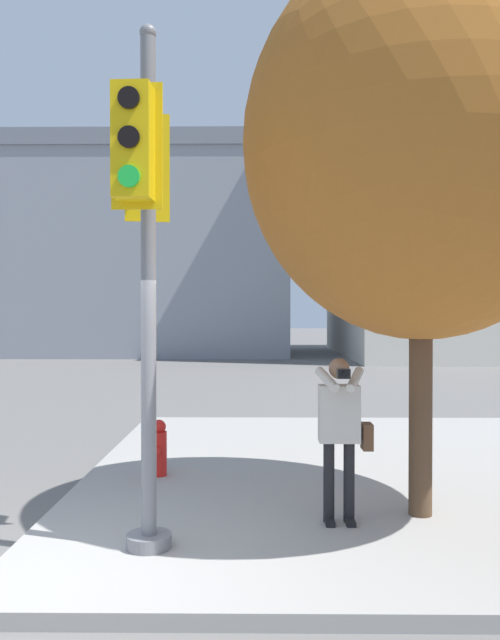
% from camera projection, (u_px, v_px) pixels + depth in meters
% --- Properties ---
extents(ground_plane, '(160.00, 160.00, 0.00)m').
position_uv_depth(ground_plane, '(40.00, 599.00, 4.81)').
color(ground_plane, slate).
extents(sidewalk_corner, '(8.00, 8.00, 0.14)m').
position_uv_depth(sidewalk_corner, '(393.00, 474.00, 8.28)').
color(sidewalk_corner, '#9E9B96').
rests_on(sidewalk_corner, ground_plane).
extents(traffic_signal_pole, '(0.49, 1.42, 4.60)m').
position_uv_depth(traffic_signal_pole, '(144.00, 225.00, 5.47)').
color(traffic_signal_pole, slate).
rests_on(traffic_signal_pole, sidewalk_corner).
extents(person_photographer, '(0.58, 0.54, 1.63)m').
position_uv_depth(person_photographer, '(341.00, 425.00, 6.16)').
color(person_photographer, black).
rests_on(person_photographer, sidewalk_corner).
extents(street_tree, '(3.65, 3.65, 5.82)m').
position_uv_depth(street_tree, '(422.00, 144.00, 6.35)').
color(street_tree, brown).
rests_on(street_tree, sidewalk_corner).
extents(fire_hydrant, '(0.20, 0.26, 0.71)m').
position_uv_depth(fire_hydrant, '(159.00, 448.00, 7.93)').
color(fire_hydrant, red).
rests_on(fire_hydrant, sidewalk_corner).
extents(building_left, '(16.83, 9.48, 10.84)m').
position_uv_depth(building_left, '(132.00, 253.00, 33.76)').
color(building_left, gray).
rests_on(building_left, ground_plane).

